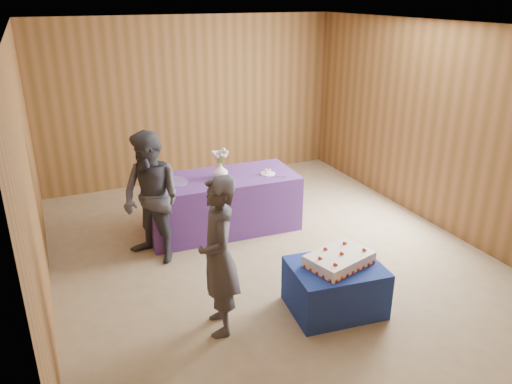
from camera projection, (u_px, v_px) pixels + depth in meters
ground at (267, 254)px, 6.19m from camera, size 6.00×6.00×0.00m
room_shell at (269, 111)px, 5.51m from camera, size 5.04×6.04×2.72m
cake_table at (335, 287)px, 5.04m from camera, size 0.97×0.79×0.50m
serving_table at (222, 203)px, 6.73m from camera, size 2.04×0.99×0.75m
sheet_cake at (339, 259)px, 4.95m from camera, size 0.76×0.61×0.15m
vase at (220, 171)px, 6.51m from camera, size 0.24×0.24×0.20m
flower_spray at (220, 153)px, 6.42m from camera, size 0.22×0.22×0.17m
platter at (172, 182)px, 6.38m from camera, size 0.49×0.49×0.02m
plate at (268, 174)px, 6.69m from camera, size 0.24×0.24×0.01m
cake_slice at (268, 171)px, 6.68m from camera, size 0.07×0.06×0.08m
knife at (277, 177)px, 6.58m from camera, size 0.25×0.12×0.00m
guest_left at (219, 257)px, 4.55m from camera, size 0.47×0.63×1.56m
guest_right at (151, 199)px, 5.79m from camera, size 0.92×0.97×1.59m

